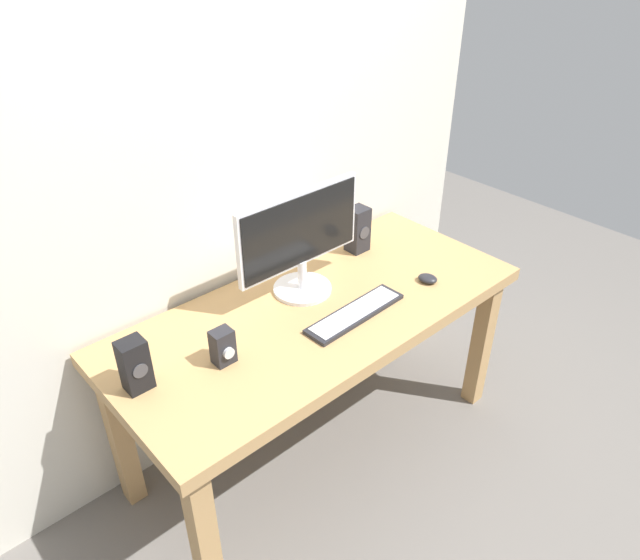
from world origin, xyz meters
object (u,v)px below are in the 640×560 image
at_px(monitor, 300,239).
at_px(audio_controller, 223,347).
at_px(mouse, 428,279).
at_px(speaker_right, 358,229).
at_px(keyboard_primary, 355,313).
at_px(desk, 318,327).
at_px(speaker_left, 135,365).

height_order(monitor, audio_controller, monitor).
xyz_separation_m(monitor, mouse, (0.42, -0.30, -0.21)).
relative_size(monitor, speaker_right, 2.78).
height_order(keyboard_primary, audio_controller, audio_controller).
relative_size(desk, speaker_right, 8.08).
relative_size(desk, speaker_left, 8.96).
bearing_deg(audio_controller, mouse, -8.92).
distance_m(monitor, audio_controller, 0.53).
relative_size(mouse, speaker_left, 0.44).
bearing_deg(audio_controller, keyboard_primary, -11.78).
relative_size(speaker_left, audio_controller, 1.43).
relative_size(keyboard_primary, mouse, 5.52).
bearing_deg(speaker_right, mouse, -85.76).
bearing_deg(mouse, keyboard_primary, 159.56).
bearing_deg(speaker_right, desk, -153.27).
bearing_deg(speaker_left, audio_controller, -16.24).
bearing_deg(keyboard_primary, mouse, -4.99).
height_order(monitor, keyboard_primary, monitor).
height_order(mouse, audio_controller, audio_controller).
bearing_deg(audio_controller, desk, 3.16).
xyz_separation_m(keyboard_primary, audio_controller, (-0.52, 0.11, 0.06)).
distance_m(desk, speaker_right, 0.52).
distance_m(mouse, speaker_left, 1.20).
bearing_deg(audio_controller, monitor, 18.61).
xyz_separation_m(keyboard_primary, speaker_right, (0.36, 0.35, 0.09)).
bearing_deg(monitor, audio_controller, -161.39).
xyz_separation_m(desk, monitor, (0.03, 0.14, 0.33)).
distance_m(desk, mouse, 0.50).
bearing_deg(monitor, desk, -102.45).
bearing_deg(keyboard_primary, audio_controller, 168.22).
xyz_separation_m(desk, speaker_right, (0.43, 0.21, 0.20)).
bearing_deg(keyboard_primary, monitor, 97.97).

